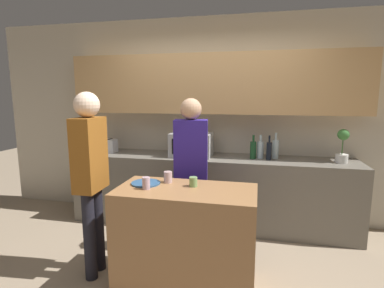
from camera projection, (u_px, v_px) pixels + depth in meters
name	position (u px, v px, depth m)	size (l,w,h in m)	color
back_wall	(214.00, 106.00, 3.98)	(6.40, 0.40, 2.70)	beige
back_counter	(210.00, 191.00, 3.90)	(3.60, 0.62, 0.91)	#6B665B
kitchen_island	(186.00, 237.00, 2.64)	(1.20, 0.60, 0.89)	#996B42
microwave	(191.00, 145.00, 3.85)	(0.52, 0.39, 0.30)	#B7BABC
toaster	(107.00, 146.00, 4.12)	(0.26, 0.16, 0.18)	silver
potted_plant	(343.00, 146.00, 3.46)	(0.14, 0.14, 0.40)	silver
bottle_0	(253.00, 150.00, 3.70)	(0.07, 0.07, 0.30)	#194723
bottle_1	(260.00, 149.00, 3.72)	(0.08, 0.08, 0.29)	silver
bottle_2	(269.00, 151.00, 3.63)	(0.06, 0.06, 0.30)	black
bottle_3	(275.00, 149.00, 3.71)	(0.08, 0.08, 0.32)	silver
plate_on_island	(146.00, 183.00, 2.71)	(0.26, 0.26, 0.01)	#2D5684
cup_0	(146.00, 183.00, 2.55)	(0.07, 0.07, 0.10)	#BCA0B1
cup_1	(193.00, 182.00, 2.63)	(0.07, 0.07, 0.08)	#7CA561
cup_2	(168.00, 177.00, 2.74)	(0.08, 0.08, 0.10)	#C5A4A7
person_left	(90.00, 169.00, 2.70)	(0.23, 0.35, 1.72)	black
person_center	(191.00, 163.00, 3.11)	(0.36, 0.24, 1.66)	black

